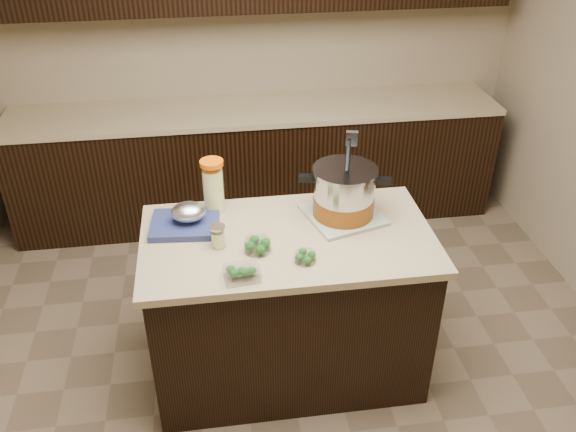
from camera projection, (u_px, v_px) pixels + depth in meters
name	position (u px, v px, depth m)	size (l,w,h in m)	color
ground_plane	(288.00, 366.00, 3.51)	(4.00, 4.00, 0.00)	brown
room_shell	(288.00, 78.00, 2.59)	(4.04, 4.04, 2.72)	tan
back_cabinets	(254.00, 100.00, 4.46)	(3.60, 0.63, 2.33)	black
island	(288.00, 305.00, 3.27)	(1.46, 0.81, 0.90)	black
dish_towel	(343.00, 215.00, 3.18)	(0.36, 0.36, 0.02)	#557A52
stock_pot	(344.00, 195.00, 3.11)	(0.46, 0.40, 0.47)	#B7B7BC
lemonade_pitcher	(213.00, 188.00, 3.16)	(0.14, 0.14, 0.29)	#E8E28E
mason_jar	(218.00, 237.00, 2.93)	(0.09, 0.09, 0.12)	#E8E28E
broccoli_tub_left	(257.00, 246.00, 2.91)	(0.13, 0.13, 0.06)	silver
broccoli_tub_right	(305.00, 257.00, 2.84)	(0.11, 0.11, 0.05)	silver
broccoli_tub_rect	(242.00, 274.00, 2.73)	(0.17, 0.13, 0.06)	silver
blue_tray	(186.00, 220.00, 3.07)	(0.36, 0.30, 0.13)	navy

